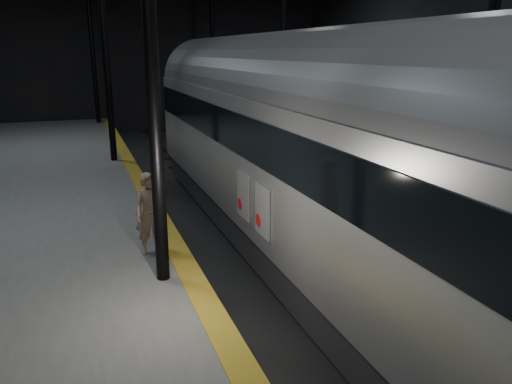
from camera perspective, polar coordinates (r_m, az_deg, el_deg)
name	(u,v)px	position (r m, az deg, el deg)	size (l,w,h in m)	color
ground	(268,235)	(15.21, 1.33, -4.96)	(44.00, 44.00, 0.00)	black
platform_right	(467,196)	(18.97, 22.98, -0.42)	(9.00, 43.80, 1.00)	#50504E
tactile_strip	(159,215)	(14.09, -11.08, -2.64)	(0.50, 43.80, 0.01)	olive
track	(268,233)	(15.18, 1.34, -4.72)	(2.40, 43.00, 0.24)	#3F3328
train	(309,146)	(11.96, 6.10, 5.21)	(3.22, 21.53, 5.76)	#989A9F
woman	(151,214)	(11.28, -11.96, -2.44)	(0.67, 0.44, 1.85)	#9A755E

